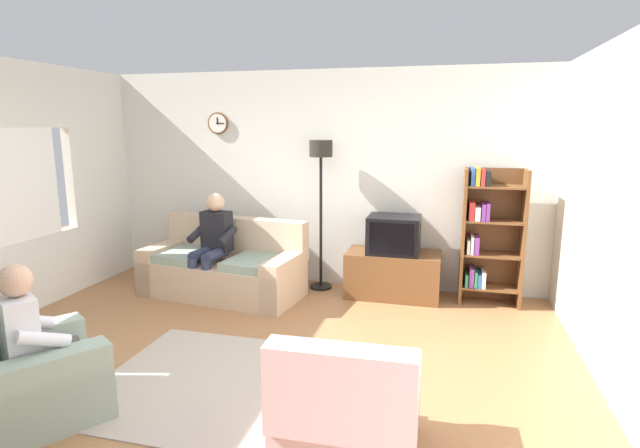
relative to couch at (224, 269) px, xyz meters
name	(u,v)px	position (x,y,z in m)	size (l,w,h in m)	color
ground_plane	(241,375)	(1.00, -1.83, -0.31)	(12.00, 12.00, 0.00)	#9E6B42
back_wall_assembly	(321,179)	(1.00, 0.83, 1.04)	(6.20, 0.17, 2.70)	silver
couch	(224,269)	(0.00, 0.00, 0.00)	(2.00, 1.12, 0.90)	tan
tv_stand	(393,274)	(2.00, 0.42, -0.04)	(1.10, 0.56, 0.55)	brown
tv	(394,235)	(2.00, 0.39, 0.45)	(0.60, 0.49, 0.44)	black
bookshelf	(487,234)	(3.04, 0.49, 0.50)	(0.68, 0.36, 1.57)	brown
floor_lamp	(321,173)	(1.08, 0.52, 1.14)	(0.28, 0.28, 1.85)	black
armchair_near_window	(26,381)	(-0.18, -2.78, -0.02)	(1.16, 1.18, 0.90)	gray
armchair_near_bookshelf	(350,420)	(2.07, -2.69, -0.02)	(0.82, 0.90, 0.90)	beige
area_rug	(239,385)	(1.05, -2.00, -0.31)	(2.20, 1.70, 0.01)	#AD9E8E
person_on_couch	(212,240)	(-0.09, -0.11, 0.39)	(0.55, 0.57, 1.24)	black
person_in_left_armchair	(36,335)	(-0.13, -2.71, 0.29)	(0.61, 0.64, 1.12)	silver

